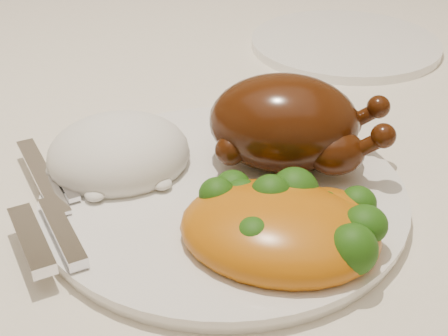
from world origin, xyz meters
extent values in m
cube|color=brown|center=(0.00, 0.00, 0.74)|extent=(1.60, 0.90, 0.04)
cube|color=white|center=(0.00, 0.00, 0.76)|extent=(1.72, 1.02, 0.01)
cube|color=white|center=(0.00, 0.51, 0.68)|extent=(1.72, 0.01, 0.18)
cylinder|color=white|center=(0.11, -0.13, 0.77)|extent=(0.35, 0.35, 0.01)
cylinder|color=white|center=(0.32, 0.19, 0.77)|extent=(0.31, 0.31, 0.01)
ellipsoid|color=#451D07|center=(0.16, -0.10, 0.82)|extent=(0.15, 0.13, 0.08)
ellipsoid|color=#451D07|center=(0.16, -0.10, 0.84)|extent=(0.07, 0.06, 0.03)
ellipsoid|color=#451D07|center=(0.20, -0.14, 0.81)|extent=(0.05, 0.04, 0.04)
sphere|color=#451D07|center=(0.23, -0.15, 0.83)|extent=(0.02, 0.02, 0.02)
ellipsoid|color=#451D07|center=(0.21, -0.09, 0.81)|extent=(0.05, 0.04, 0.04)
sphere|color=#451D07|center=(0.25, -0.10, 0.83)|extent=(0.02, 0.02, 0.02)
sphere|color=#451D07|center=(0.12, -0.11, 0.81)|extent=(0.03, 0.03, 0.03)
sphere|color=#451D07|center=(0.13, -0.06, 0.81)|extent=(0.03, 0.03, 0.03)
ellipsoid|color=white|center=(0.03, -0.08, 0.79)|extent=(0.13, 0.12, 0.06)
ellipsoid|color=orange|center=(0.14, -0.21, 0.79)|extent=(0.18, 0.16, 0.05)
ellipsoid|color=orange|center=(0.17, -0.19, 0.79)|extent=(0.07, 0.06, 0.03)
ellipsoid|color=#133609|center=(0.11, -0.15, 0.80)|extent=(0.03, 0.03, 0.03)
ellipsoid|color=#133609|center=(0.17, -0.19, 0.79)|extent=(0.03, 0.03, 0.03)
ellipsoid|color=#133609|center=(0.18, -0.24, 0.80)|extent=(0.03, 0.03, 0.04)
ellipsoid|color=#133609|center=(0.16, -0.19, 0.80)|extent=(0.03, 0.03, 0.03)
ellipsoid|color=#133609|center=(0.14, -0.23, 0.80)|extent=(0.03, 0.03, 0.03)
ellipsoid|color=#133609|center=(0.19, -0.22, 0.80)|extent=(0.03, 0.03, 0.03)
ellipsoid|color=#133609|center=(0.13, -0.18, 0.81)|extent=(0.03, 0.03, 0.03)
ellipsoid|color=#133609|center=(0.12, -0.17, 0.80)|extent=(0.03, 0.03, 0.03)
ellipsoid|color=#133609|center=(0.11, -0.22, 0.80)|extent=(0.03, 0.03, 0.02)
ellipsoid|color=#133609|center=(0.15, -0.17, 0.80)|extent=(0.04, 0.04, 0.04)
ellipsoid|color=#133609|center=(0.10, -0.17, 0.80)|extent=(0.03, 0.03, 0.03)
ellipsoid|color=#133609|center=(0.20, -0.19, 0.80)|extent=(0.03, 0.03, 0.03)
cube|color=silver|center=(-0.04, -0.09, 0.78)|extent=(0.05, 0.12, 0.00)
cube|color=silver|center=(-0.04, -0.18, 0.79)|extent=(0.04, 0.08, 0.01)
cube|color=silver|center=(-0.02, -0.18, 0.79)|extent=(0.04, 0.08, 0.01)
cube|color=silver|center=(-0.02, -0.09, 0.79)|extent=(0.04, 0.09, 0.00)
camera|label=1|loc=(0.04, -0.55, 1.06)|focal=50.00mm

